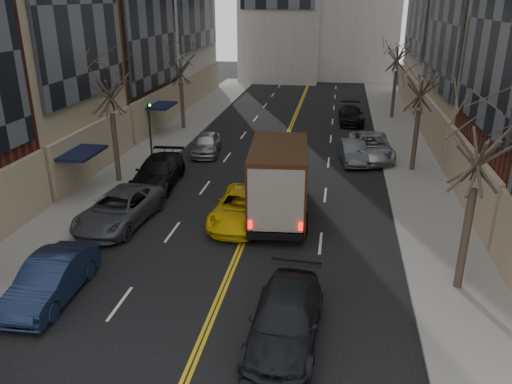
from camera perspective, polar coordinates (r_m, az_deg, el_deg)
sidewalk_left at (r=37.27m, az=-11.30°, el=4.89°), size 4.00×66.00×0.15m
sidewalk_right at (r=35.32m, az=17.29°, el=3.41°), size 4.00×66.00×0.15m
tree_lf_mid at (r=29.55m, az=-16.61°, el=13.14°), size 3.20×3.20×8.91m
tree_lf_far at (r=41.63m, az=-8.72°, el=15.13°), size 3.20×3.20×8.12m
tree_rt_near at (r=18.49m, az=24.68°, el=7.10°), size 3.20×3.20×8.71m
tree_rt_mid at (r=32.05m, az=18.57°, el=12.73°), size 3.20×3.20×8.32m
tree_rt_far at (r=46.79m, az=16.03°, el=16.13°), size 3.20×3.20×9.11m
traffic_signal at (r=31.49m, az=-12.02°, el=6.99°), size 0.29×0.26×4.70m
ups_truck at (r=24.65m, az=2.61°, el=1.32°), size 3.35×7.28×3.88m
observer_sedan at (r=16.51m, az=3.38°, el=-14.34°), size 2.39×5.44×1.55m
taxi at (r=24.52m, az=-1.60°, el=-1.76°), size 2.75×5.61×1.54m
pedestrian at (r=22.26m, az=-0.73°, el=-4.24°), size 0.57×0.67×1.55m
parked_lf_b at (r=19.95m, az=-22.38°, el=-9.20°), size 1.84×4.88×1.59m
parked_lf_c at (r=25.16m, az=-15.36°, el=-1.86°), size 3.13×5.95×1.60m
parked_lf_d at (r=29.86m, az=-11.14°, el=2.26°), size 2.69×5.82×1.65m
parked_lf_e at (r=35.51m, az=-5.68°, el=5.51°), size 2.29×4.54×1.48m
parked_rt_a at (r=34.18m, az=11.05°, el=4.53°), size 2.02×4.50×1.43m
parked_rt_b at (r=35.28m, az=12.99°, el=5.10°), size 3.20×6.15×1.65m
parked_rt_c at (r=45.19m, az=10.83°, el=8.70°), size 2.31×5.26×1.50m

